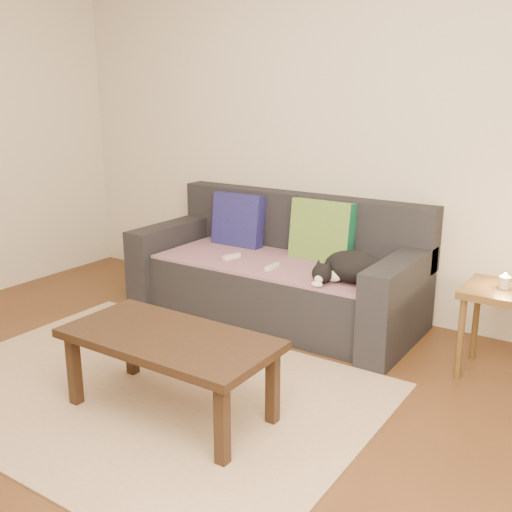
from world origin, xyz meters
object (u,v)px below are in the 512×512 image
(sofa, at_px, (278,275))
(wii_remote_a, at_px, (231,257))
(coffee_table, at_px, (169,345))
(cat, at_px, (351,268))
(side_table, at_px, (502,304))
(wii_remote_b, at_px, (272,267))

(sofa, xyz_separation_m, wii_remote_a, (-0.28, -0.20, 0.15))
(wii_remote_a, xyz_separation_m, coffee_table, (0.57, -1.32, -0.07))
(sofa, bearing_deg, cat, -18.81)
(cat, xyz_separation_m, side_table, (0.90, 0.11, -0.10))
(cat, height_order, coffee_table, cat)
(wii_remote_a, height_order, wii_remote_b, same)
(wii_remote_a, height_order, side_table, side_table)
(wii_remote_b, bearing_deg, coffee_table, -175.60)
(sofa, bearing_deg, wii_remote_b, -67.45)
(coffee_table, bearing_deg, sofa, 100.65)
(cat, height_order, side_table, cat)
(cat, relative_size, wii_remote_b, 3.11)
(side_table, bearing_deg, wii_remote_a, -177.60)
(cat, bearing_deg, coffee_table, -117.84)
(wii_remote_b, relative_size, coffee_table, 0.14)
(coffee_table, bearing_deg, cat, 73.08)
(wii_remote_b, xyz_separation_m, side_table, (1.47, 0.14, -0.01))
(wii_remote_a, bearing_deg, coffee_table, -142.81)
(wii_remote_a, relative_size, side_table, 0.28)
(wii_remote_b, distance_m, side_table, 1.48)
(sofa, relative_size, coffee_table, 1.90)
(sofa, xyz_separation_m, coffee_table, (0.29, -1.52, 0.08))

